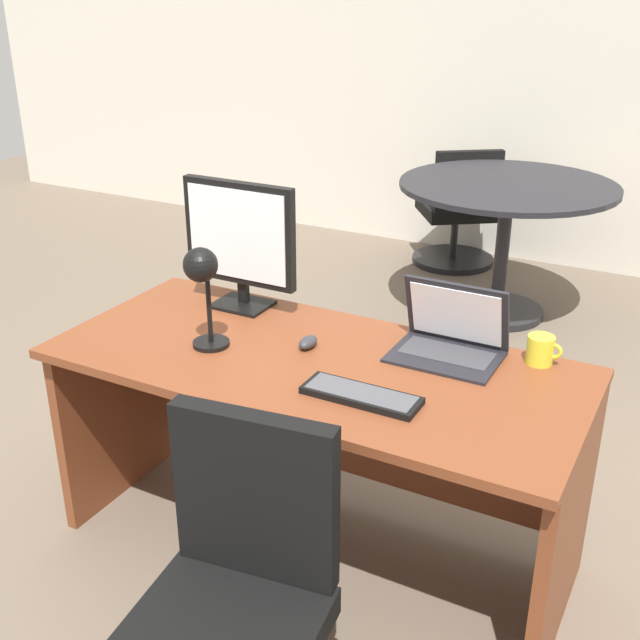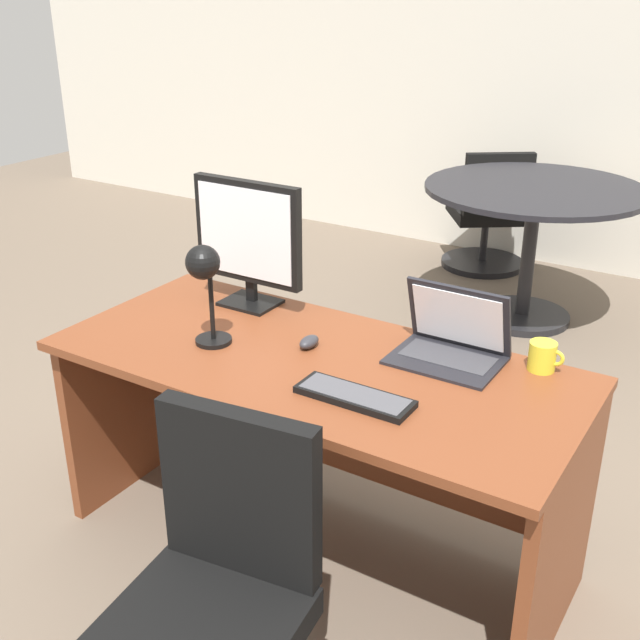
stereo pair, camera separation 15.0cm
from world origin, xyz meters
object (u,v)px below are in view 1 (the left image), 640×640
keyboard (361,395)px  mouse (308,342)px  desk (322,413)px  laptop (452,332)px  meeting_chair_near (458,219)px  coffee_mug (541,350)px  meeting_table (505,216)px  office_chair (233,628)px  desk_lamp (202,278)px  monitor (239,238)px

keyboard → mouse: bearing=143.3°
desk → laptop: size_ratio=5.03×
keyboard → meeting_chair_near: size_ratio=0.42×
laptop → coffee_mug: laptop is taller
meeting_table → meeting_chair_near: meeting_chair_near is taller
laptop → office_chair: bearing=-101.4°
desk_lamp → coffee_mug: desk_lamp is taller
meeting_table → desk_lamp: bearing=-97.1°
keyboard → coffee_mug: 0.61m
mouse → meeting_chair_near: (-0.49, 2.97, -0.43)m
mouse → meeting_chair_near: 3.04m
laptop → keyboard: size_ratio=0.97×
desk_lamp → meeting_table: size_ratio=0.28×
coffee_mug → office_chair: (-0.47, -1.04, -0.44)m
office_chair → meeting_chair_near: office_chair is taller
meeting_chair_near → office_chair: bearing=-79.3°
keyboard → coffee_mug: bearing=49.8°
monitor → office_chair: monitor is taller
desk_lamp → office_chair: 1.03m
monitor → office_chair: bearing=-58.6°
coffee_mug → meeting_chair_near: 3.00m
monitor → keyboard: 0.83m
keyboard → meeting_table: size_ratio=0.29×
laptop → office_chair: size_ratio=0.39×
meeting_chair_near → mouse: bearing=-80.6°
desk → mouse: size_ratio=19.39×
laptop → coffee_mug: size_ratio=3.07×
meeting_chair_near → meeting_table: bearing=-54.5°
keyboard → laptop: bearing=73.4°
desk → keyboard: 0.40m
desk → mouse: bearing=169.7°
desk → office_chair: (0.16, -0.78, -0.17)m
monitor → coffee_mug: (1.07, 0.05, -0.21)m
keyboard → desk_lamp: desk_lamp is taller
keyboard → office_chair: bearing=-97.6°
desk_lamp → meeting_chair_near: desk_lamp is taller
monitor → laptop: monitor is taller
mouse → coffee_mug: 0.73m
desk → keyboard: keyboard is taller
meeting_table → meeting_chair_near: bearing=125.5°
laptop → meeting_table: bearing=101.0°
monitor → coffee_mug: bearing=2.8°
keyboard → desk_lamp: size_ratio=1.01×
keyboard → mouse: size_ratio=3.96×
keyboard → meeting_table: 2.51m
keyboard → monitor: bearing=148.6°
office_chair → meeting_chair_near: 3.83m
coffee_mug → meeting_table: size_ratio=0.09×
desk → office_chair: office_chair is taller
laptop → meeting_chair_near: laptop is taller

